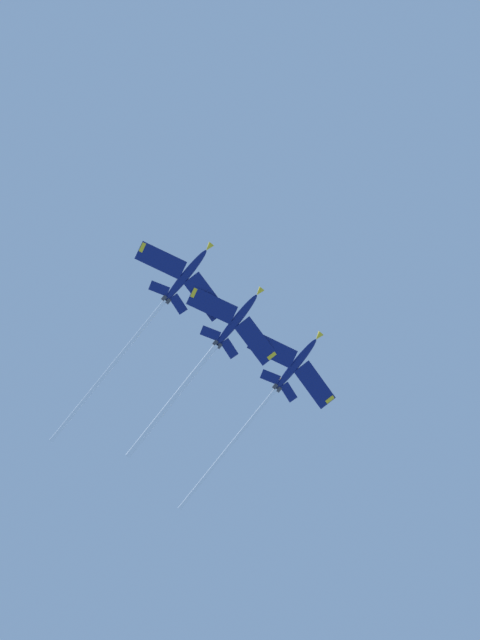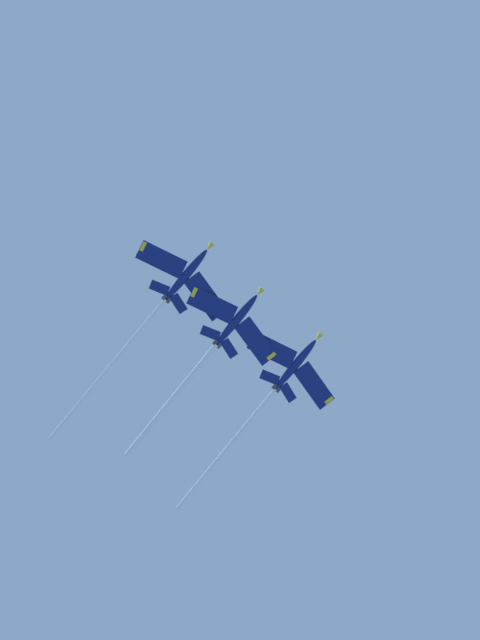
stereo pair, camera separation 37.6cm
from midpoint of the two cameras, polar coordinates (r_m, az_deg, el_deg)
The scene contains 3 objects.
jet_inner_left at distance 180.21m, azimuth 2.31°, elevation -3.83°, with size 24.01×37.57×10.83m.
jet_centre at distance 177.43m, azimuth -1.68°, elevation -1.74°, with size 23.43×35.38×9.94m.
jet_inner_right at distance 176.74m, azimuth -4.66°, elevation 1.03°, with size 26.32×41.64×10.40m.
Camera 2 is at (-28.25, -32.61, 1.96)m, focal length 53.76 mm.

